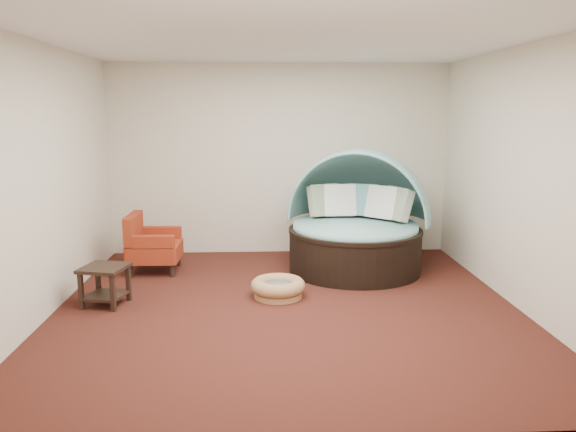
{
  "coord_description": "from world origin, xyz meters",
  "views": [
    {
      "loc": [
        -0.27,
        -5.83,
        2.1
      ],
      "look_at": [
        0.04,
        0.6,
        0.9
      ],
      "focal_mm": 35.0,
      "sensor_mm": 36.0,
      "label": 1
    }
  ],
  "objects_px": {
    "pet_basket": "(278,287)",
    "side_table": "(105,280)",
    "red_armchair": "(151,245)",
    "canopy_daybed": "(357,214)"
  },
  "relations": [
    {
      "from": "pet_basket",
      "to": "red_armchair",
      "type": "bearing_deg",
      "value": 145.4
    },
    {
      "from": "red_armchair",
      "to": "side_table",
      "type": "distance_m",
      "value": 1.34
    },
    {
      "from": "red_armchair",
      "to": "pet_basket",
      "type": "bearing_deg",
      "value": -33.77
    },
    {
      "from": "canopy_daybed",
      "to": "red_armchair",
      "type": "distance_m",
      "value": 2.78
    },
    {
      "from": "pet_basket",
      "to": "side_table",
      "type": "relative_size",
      "value": 1.18
    },
    {
      "from": "pet_basket",
      "to": "side_table",
      "type": "xyz_separation_m",
      "value": [
        -1.91,
        -0.18,
        0.17
      ]
    },
    {
      "from": "pet_basket",
      "to": "red_armchair",
      "type": "distance_m",
      "value": 2.03
    },
    {
      "from": "pet_basket",
      "to": "red_armchair",
      "type": "xyz_separation_m",
      "value": [
        -1.66,
        1.14,
        0.25
      ]
    },
    {
      "from": "canopy_daybed",
      "to": "red_armchair",
      "type": "bearing_deg",
      "value": -159.09
    },
    {
      "from": "pet_basket",
      "to": "side_table",
      "type": "height_order",
      "value": "side_table"
    }
  ]
}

